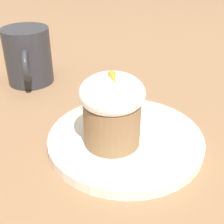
{
  "coord_description": "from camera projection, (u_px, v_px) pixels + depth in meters",
  "views": [
    {
      "loc": [
        0.34,
        -0.08,
        0.26
      ],
      "look_at": [
        0.01,
        -0.02,
        0.06
      ],
      "focal_mm": 50.0,
      "sensor_mm": 36.0,
      "label": 1
    }
  ],
  "objects": [
    {
      "name": "carrot_cake",
      "position": [
        112.0,
        108.0,
        0.39
      ],
      "size": [
        0.08,
        0.08,
        0.1
      ],
      "color": "olive",
      "rests_on": "dessert_plate"
    },
    {
      "name": "coffee_cup",
      "position": [
        28.0,
        56.0,
        0.58
      ],
      "size": [
        0.12,
        0.09,
        0.1
      ],
      "color": "#2D2D33",
      "rests_on": "ground_plane"
    },
    {
      "name": "spoon",
      "position": [
        133.0,
        135.0,
        0.42
      ],
      "size": [
        0.03,
        0.11,
        0.01
      ],
      "color": "#B7B7BC",
      "rests_on": "dessert_plate"
    },
    {
      "name": "ground_plane",
      "position": [
        125.0,
        144.0,
        0.43
      ],
      "size": [
        4.0,
        4.0,
        0.0
      ],
      "primitive_type": "plane",
      "color": "#846042"
    },
    {
      "name": "dessert_plate",
      "position": [
        126.0,
        140.0,
        0.43
      ],
      "size": [
        0.21,
        0.21,
        0.01
      ],
      "color": "white",
      "rests_on": "ground_plane"
    }
  ]
}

